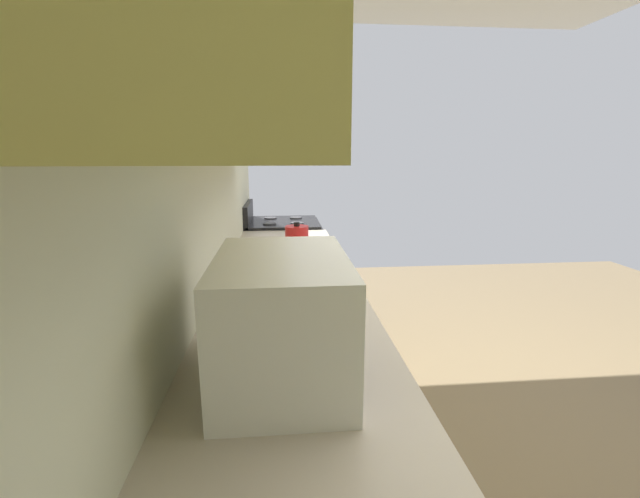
{
  "coord_description": "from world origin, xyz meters",
  "views": [
    {
      "loc": [
        -1.84,
        1.21,
        1.48
      ],
      "look_at": [
        -0.37,
        1.07,
        1.13
      ],
      "focal_mm": 23.3,
      "sensor_mm": 36.0,
      "label": 1
    }
  ],
  "objects_px": {
    "oven_range": "(284,271)",
    "kettle": "(297,236)",
    "bowl": "(308,301)",
    "microwave": "(283,317)"
  },
  "relations": [
    {
      "from": "oven_range",
      "to": "kettle",
      "type": "height_order",
      "value": "oven_range"
    },
    {
      "from": "oven_range",
      "to": "bowl",
      "type": "xyz_separation_m",
      "value": [
        -2.02,
        -0.08,
        0.45
      ]
    },
    {
      "from": "microwave",
      "to": "bowl",
      "type": "height_order",
      "value": "microwave"
    },
    {
      "from": "bowl",
      "to": "kettle",
      "type": "relative_size",
      "value": 0.81
    },
    {
      "from": "kettle",
      "to": "bowl",
      "type": "bearing_deg",
      "value": 180.0
    },
    {
      "from": "oven_range",
      "to": "kettle",
      "type": "bearing_deg",
      "value": -174.93
    },
    {
      "from": "oven_range",
      "to": "microwave",
      "type": "relative_size",
      "value": 2.08
    },
    {
      "from": "microwave",
      "to": "oven_range",
      "type": "bearing_deg",
      "value": -0.34
    },
    {
      "from": "oven_range",
      "to": "bowl",
      "type": "bearing_deg",
      "value": -177.66
    },
    {
      "from": "microwave",
      "to": "kettle",
      "type": "height_order",
      "value": "microwave"
    }
  ]
}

